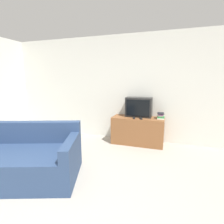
{
  "coord_description": "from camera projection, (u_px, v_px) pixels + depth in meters",
  "views": [
    {
      "loc": [
        1.2,
        -1.28,
        1.52
      ],
      "look_at": [
        -0.0,
        2.38,
        0.81
      ],
      "focal_mm": 28.0,
      "sensor_mm": 36.0,
      "label": 1
    }
  ],
  "objects": [
    {
      "name": "television",
      "position": [
        139.0,
        107.0,
        4.17
      ],
      "size": [
        0.62,
        0.3,
        0.46
      ],
      "color": "black",
      "rests_on": "tv_stand"
    },
    {
      "name": "book_stack",
      "position": [
        161.0,
        116.0,
        3.96
      ],
      "size": [
        0.17,
        0.22,
        0.14
      ],
      "color": "silver",
      "rests_on": "tv_stand"
    },
    {
      "name": "remote_secondary",
      "position": [
        141.0,
        118.0,
        3.96
      ],
      "size": [
        0.1,
        0.18,
        0.02
      ],
      "rotation": [
        0.0,
        0.0,
        0.33
      ],
      "color": "black",
      "rests_on": "tv_stand"
    },
    {
      "name": "wall_back",
      "position": [
        120.0,
        88.0,
        4.44
      ],
      "size": [
        9.0,
        0.06,
        2.6
      ],
      "color": "silver",
      "rests_on": "ground_plane"
    },
    {
      "name": "tv_stand",
      "position": [
        138.0,
        131.0,
        4.18
      ],
      "size": [
        1.21,
        0.49,
        0.64
      ],
      "color": "brown",
      "rests_on": "ground_plane"
    },
    {
      "name": "couch",
      "position": [
        19.0,
        160.0,
        2.73
      ],
      "size": [
        2.03,
        1.53,
        0.81
      ],
      "rotation": [
        0.0,
        0.0,
        0.34
      ],
      "color": "navy",
      "rests_on": "ground_plane"
    },
    {
      "name": "remote_on_stand",
      "position": [
        134.0,
        118.0,
        4.01
      ],
      "size": [
        0.08,
        0.17,
        0.02
      ],
      "rotation": [
        0.0,
        0.0,
        0.24
      ],
      "color": "black",
      "rests_on": "tv_stand"
    }
  ]
}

